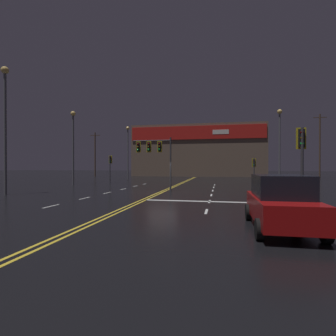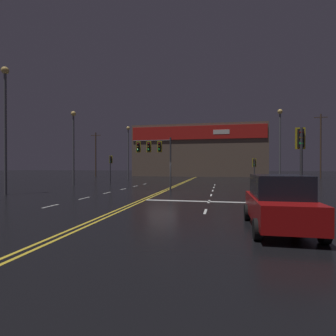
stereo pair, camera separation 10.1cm
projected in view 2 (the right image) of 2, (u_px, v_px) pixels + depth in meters
The scene contains 13 objects.
ground_plane at pixel (162, 192), 22.23m from camera, with size 200.00×200.00×0.00m, color black.
road_markings at pixel (168, 193), 21.22m from camera, with size 12.45×60.00×0.01m.
traffic_signal_median at pixel (153, 150), 23.15m from camera, with size 3.50×0.36×4.69m.
traffic_signal_corner_southeast at pixel (301, 150), 11.96m from camera, with size 0.42×0.36×3.96m.
traffic_signal_corner_northwest at pixel (111, 163), 33.09m from camera, with size 0.42×0.36×3.51m.
traffic_signal_corner_northeast at pixel (254, 166), 29.88m from camera, with size 0.42×0.36×3.07m.
streetlight_near_left at pixel (73, 137), 30.22m from camera, with size 0.56×0.56×8.52m.
streetlight_near_right at pixel (128, 145), 42.51m from camera, with size 0.56×0.56×8.62m.
streetlight_far_left at pixel (5, 113), 19.85m from camera, with size 0.56×0.56×9.72m.
streetlight_far_right at pixel (280, 136), 30.81m from camera, with size 0.56×0.56×8.88m.
parked_car at pixel (279, 202), 8.97m from camera, with size 2.03×4.31×1.88m.
building_backdrop at pixel (199, 151), 58.43m from camera, with size 28.00×10.23×10.95m.
utility_pole_row at pixel (210, 149), 50.38m from camera, with size 45.49×0.26×11.44m.
Camera 2 is at (4.94, -21.66, 2.19)m, focal length 28.00 mm.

